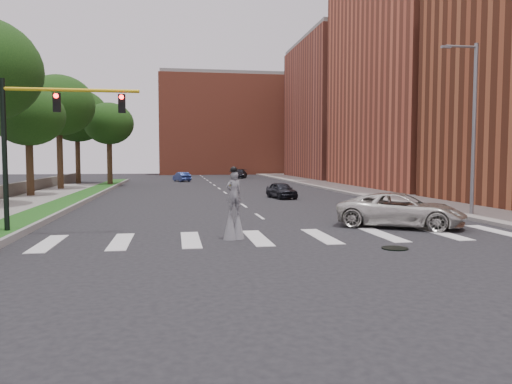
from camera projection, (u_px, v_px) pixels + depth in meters
name	position (u px, v px, depth m)	size (l,w,h in m)	color
ground_plane	(296.00, 242.00, 18.58)	(160.00, 160.00, 0.00)	black
grass_median	(77.00, 199.00, 36.39)	(2.00, 60.00, 0.25)	#184A15
median_curb	(92.00, 198.00, 36.56)	(0.20, 60.00, 0.28)	gray
sidewalk_right	(363.00, 191.00, 45.20)	(5.00, 90.00, 0.18)	gray
stone_wall	(5.00, 192.00, 37.44)	(0.50, 56.00, 1.10)	#545048
manhole	(395.00, 248.00, 17.09)	(0.90, 0.90, 0.04)	black
building_mid	(435.00, 70.00, 50.83)	(16.00, 22.00, 24.00)	#B35238
building_far	(352.00, 111.00, 74.59)	(16.00, 22.00, 20.00)	#9C4B39
building_backdrop	(229.00, 127.00, 95.70)	(26.00, 14.00, 18.00)	#B35238
streetlight	(472.00, 123.00, 25.91)	(2.05, 0.20, 9.00)	slate
traffic_signal	(37.00, 132.00, 19.65)	(5.30, 0.23, 6.20)	black
stilt_performer	(234.00, 211.00, 19.03)	(0.82, 0.62, 2.79)	#332214
suv_crossing	(401.00, 210.00, 22.38)	(2.57, 5.57, 1.55)	beige
car_near	(281.00, 190.00, 38.09)	(1.46, 3.63, 1.24)	black
car_mid	(182.00, 177.00, 64.41)	(1.28, 3.68, 1.21)	navy
car_far	(239.00, 174.00, 74.78)	(1.88, 4.63, 1.34)	black
tree_3	(28.00, 116.00, 38.31)	(5.49, 5.49, 8.68)	#332214
tree_4	(59.00, 106.00, 46.51)	(6.64, 6.64, 10.81)	#332214
tree_5	(77.00, 116.00, 58.79)	(7.30, 7.30, 11.15)	#332214
tree_6	(109.00, 124.00, 53.50)	(5.27, 5.27, 8.99)	#332214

